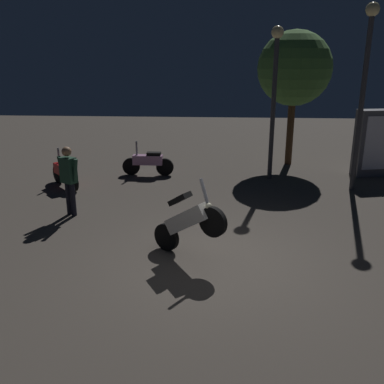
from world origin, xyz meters
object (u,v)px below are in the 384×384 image
Objects in this scene: motorcycle_red_parked_left at (65,172)px; streetlamp_near at (275,84)px; streetlamp_far at (365,76)px; motorcycle_white_foreground at (188,221)px; person_rider_beside at (69,175)px; motorcycle_pink_parked_right at (148,162)px; kiosk_billboard at (380,143)px.

motorcycle_red_parked_left is 0.29× the size of streetlamp_near.
motorcycle_red_parked_left is 0.26× the size of streetlamp_far.
motorcycle_white_foreground is 0.36× the size of streetlamp_near.
motorcycle_red_parked_left is at bearing 51.43° from person_rider_beside.
motorcycle_pink_parked_right is 0.37× the size of streetlamp_near.
streetlamp_near is at bearing -26.31° from person_rider_beside.
streetlamp_near is 4.03m from kiosk_billboard.
motorcycle_white_foreground is 0.33× the size of streetlamp_far.
motorcycle_white_foreground is at bearing -133.13° from streetlamp_far.
kiosk_billboard is at bearing -35.07° from person_rider_beside.
kiosk_billboard reaches higher than motorcycle_pink_parked_right.
kiosk_billboard is at bearing -120.62° from motorcycle_red_parked_left.
motorcycle_white_foreground is 8.54m from kiosk_billboard.
streetlamp_far is (7.39, 2.58, 2.17)m from person_rider_beside.
motorcycle_red_parked_left is 8.80m from streetlamp_far.
kiosk_billboard reaches higher than motorcycle_white_foreground.
motorcycle_red_parked_left is 2.55m from person_rider_beside.
streetlamp_near reaches higher than motorcycle_red_parked_left.
streetlamp_far is (6.13, -1.16, 2.74)m from motorcycle_pink_parked_right.
motorcycle_red_parked_left is at bearing 33.64° from motorcycle_pink_parked_right.
person_rider_beside is (0.96, -2.29, 0.57)m from motorcycle_red_parked_left.
motorcycle_pink_parked_right is (-1.73, 5.86, -0.31)m from motorcycle_white_foreground.
streetlamp_far is (2.26, -1.01, 0.27)m from streetlamp_near.
kiosk_billboard is at bearing 81.99° from motorcycle_white_foreground.
person_rider_beside is 6.55m from streetlamp_near.
person_rider_beside reaches higher than motorcycle_red_parked_left.
person_rider_beside is 0.34× the size of streetlamp_far.
streetlamp_far is at bearing 41.17° from kiosk_billboard.
streetlamp_far reaches higher than kiosk_billboard.
streetlamp_near reaches higher than motorcycle_pink_parked_right.
motorcycle_red_parked_left is 0.77× the size of person_rider_beside.
motorcycle_pink_parked_right is at bearing 140.03° from motorcycle_white_foreground.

